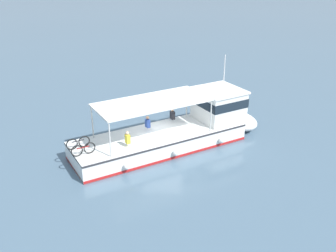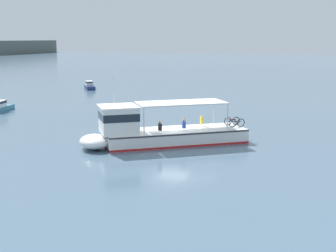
% 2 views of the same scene
% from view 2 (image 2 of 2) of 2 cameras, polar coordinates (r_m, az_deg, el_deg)
% --- Properties ---
extents(ground_plane, '(400.00, 400.00, 0.00)m').
position_cam_2_polar(ground_plane, '(35.20, 0.60, -2.21)').
color(ground_plane, slate).
extents(ferry_main, '(9.77, 12.21, 5.32)m').
position_cam_2_polar(ferry_main, '(34.64, -1.62, -0.71)').
color(ferry_main, white).
rests_on(ferry_main, ground).
extents(motorboat_horizon_west, '(3.68, 3.16, 1.26)m').
position_cam_2_polar(motorboat_horizon_west, '(74.24, -9.76, 4.98)').
color(motorboat_horizon_west, navy).
rests_on(motorboat_horizon_west, ground).
extents(motorboat_far_right, '(3.79, 1.99, 1.26)m').
position_cam_2_polar(motorboat_far_right, '(53.89, -20.12, 2.29)').
color(motorboat_far_right, teal).
rests_on(motorboat_far_right, ground).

